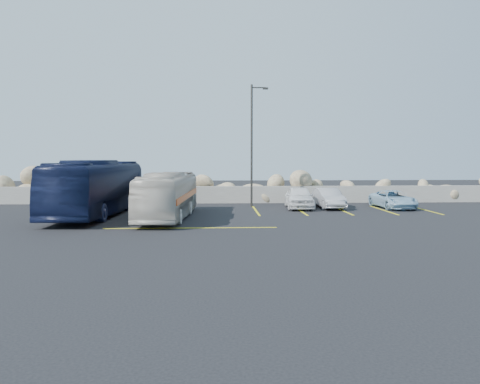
{
  "coord_description": "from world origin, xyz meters",
  "views": [
    {
      "loc": [
        0.26,
        -21.27,
        3.26
      ],
      "look_at": [
        1.47,
        4.0,
        1.38
      ],
      "focal_mm": 35.0,
      "sensor_mm": 36.0,
      "label": 1
    }
  ],
  "objects_px": {
    "car_a": "(299,197)",
    "vintage_bus": "(168,195)",
    "tour_coach": "(97,188)",
    "lamppost": "(252,142)",
    "car_d": "(393,199)",
    "car_b": "(328,198)"
  },
  "relations": [
    {
      "from": "tour_coach",
      "to": "car_d",
      "type": "bearing_deg",
      "value": 11.86
    },
    {
      "from": "tour_coach",
      "to": "car_d",
      "type": "height_order",
      "value": "tour_coach"
    },
    {
      "from": "vintage_bus",
      "to": "car_a",
      "type": "distance_m",
      "value": 9.09
    },
    {
      "from": "lamppost",
      "to": "vintage_bus",
      "type": "relative_size",
      "value": 0.91
    },
    {
      "from": "vintage_bus",
      "to": "tour_coach",
      "type": "bearing_deg",
      "value": 162.93
    },
    {
      "from": "car_a",
      "to": "vintage_bus",
      "type": "bearing_deg",
      "value": -146.27
    },
    {
      "from": "car_a",
      "to": "car_b",
      "type": "xyz_separation_m",
      "value": [
        1.91,
        0.03,
        -0.07
      ]
    },
    {
      "from": "lamppost",
      "to": "tour_coach",
      "type": "bearing_deg",
      "value": -155.53
    },
    {
      "from": "vintage_bus",
      "to": "car_d",
      "type": "xyz_separation_m",
      "value": [
        13.9,
        4.3,
        -0.66
      ]
    },
    {
      "from": "car_d",
      "to": "car_b",
      "type": "bearing_deg",
      "value": 172.63
    },
    {
      "from": "car_b",
      "to": "lamppost",
      "type": "bearing_deg",
      "value": 164.82
    },
    {
      "from": "tour_coach",
      "to": "car_b",
      "type": "distance_m",
      "value": 14.26
    },
    {
      "from": "tour_coach",
      "to": "car_b",
      "type": "height_order",
      "value": "tour_coach"
    },
    {
      "from": "vintage_bus",
      "to": "car_b",
      "type": "xyz_separation_m",
      "value": [
        9.77,
        4.58,
        -0.59
      ]
    },
    {
      "from": "car_a",
      "to": "car_b",
      "type": "relative_size",
      "value": 1.08
    },
    {
      "from": "lamppost",
      "to": "car_d",
      "type": "bearing_deg",
      "value": -8.86
    },
    {
      "from": "tour_coach",
      "to": "car_a",
      "type": "distance_m",
      "value": 12.39
    },
    {
      "from": "car_b",
      "to": "car_d",
      "type": "bearing_deg",
      "value": -5.85
    },
    {
      "from": "vintage_bus",
      "to": "car_b",
      "type": "height_order",
      "value": "vintage_bus"
    },
    {
      "from": "vintage_bus",
      "to": "car_a",
      "type": "xyz_separation_m",
      "value": [
        7.86,
        4.54,
        -0.52
      ]
    },
    {
      "from": "vintage_bus",
      "to": "car_b",
      "type": "distance_m",
      "value": 10.8
    },
    {
      "from": "tour_coach",
      "to": "lamppost",
      "type": "bearing_deg",
      "value": 27.71
    }
  ]
}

